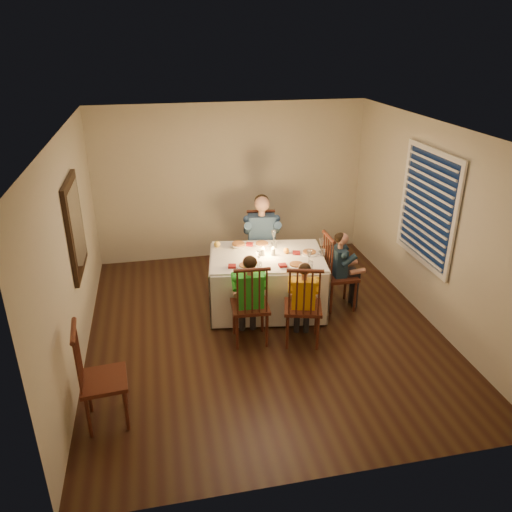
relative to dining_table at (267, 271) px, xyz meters
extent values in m
plane|color=black|center=(-0.16, -0.52, -0.58)|extent=(5.00, 5.00, 0.00)
cube|color=#BEB5A2|center=(-2.41, -0.52, 0.72)|extent=(0.02, 5.00, 2.60)
cube|color=#BEB5A2|center=(2.09, -0.52, 0.72)|extent=(0.02, 5.00, 2.60)
cube|color=#BEB5A2|center=(-0.16, 1.98, 0.72)|extent=(4.50, 0.02, 2.60)
plane|color=white|center=(-0.16, -0.52, 2.02)|extent=(5.00, 5.00, 0.00)
cube|color=silver|center=(0.00, 0.00, 0.21)|extent=(1.67, 1.30, 0.04)
cube|color=silver|center=(0.08, 0.55, -0.17)|extent=(1.55, 0.25, 0.75)
cube|color=silver|center=(-0.08, -0.55, -0.17)|extent=(1.55, 0.25, 0.75)
cube|color=silver|center=(0.76, -0.11, -0.17)|extent=(0.19, 1.12, 0.75)
cube|color=silver|center=(-0.76, 0.11, -0.17)|extent=(0.19, 1.12, 0.75)
cylinder|color=white|center=(0.01, 0.37, 0.24)|extent=(0.30, 0.30, 0.02)
cylinder|color=white|center=(-0.35, -0.30, 0.24)|extent=(0.30, 0.30, 0.02)
cylinder|color=white|center=(0.30, -0.41, 0.24)|extent=(0.30, 0.30, 0.02)
cylinder|color=white|center=(0.59, -0.06, 0.24)|extent=(0.30, 0.30, 0.02)
cylinder|color=white|center=(-0.06, 0.01, 0.28)|extent=(0.06, 0.06, 0.10)
cylinder|color=white|center=(0.08, -0.01, 0.28)|extent=(0.06, 0.06, 0.10)
sphere|color=yellow|center=(-0.63, 0.42, 0.28)|extent=(0.09, 0.09, 0.09)
sphere|color=#FF9D15|center=(0.27, 0.01, 0.27)|extent=(0.08, 0.08, 0.08)
imported|color=white|center=(-0.33, 0.35, 0.26)|extent=(0.26, 0.26, 0.05)
cube|color=black|center=(-2.38, -0.22, 0.92)|extent=(0.05, 0.95, 1.15)
cube|color=white|center=(-2.35, -0.22, 0.92)|extent=(0.01, 0.78, 0.98)
cube|color=black|center=(2.07, -0.42, 0.92)|extent=(0.01, 1.20, 1.40)
cube|color=white|center=(2.05, -0.42, 0.92)|extent=(0.03, 1.34, 1.54)
camera|label=1|loc=(-1.41, -6.04, 3.01)|focal=35.00mm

